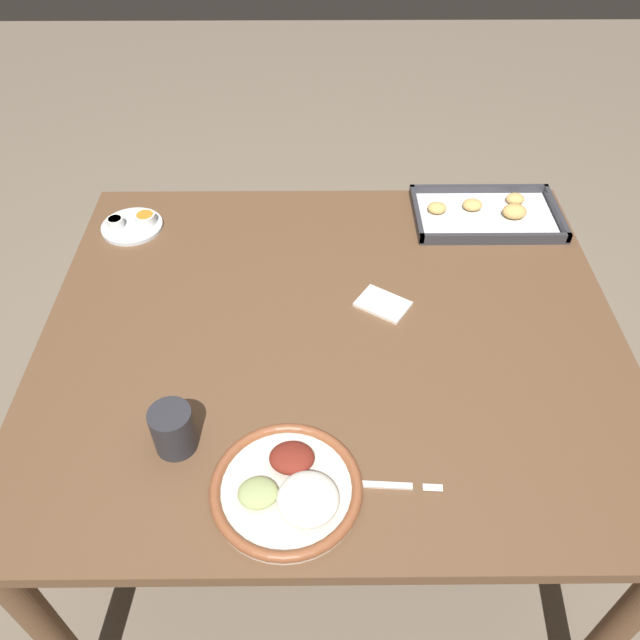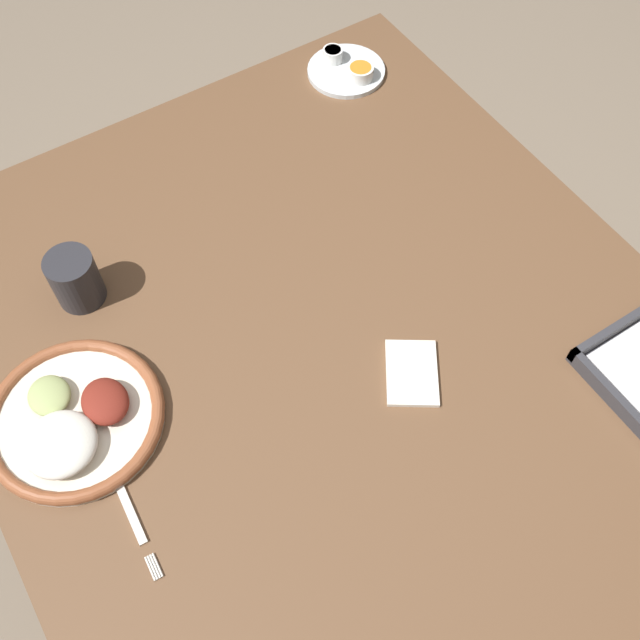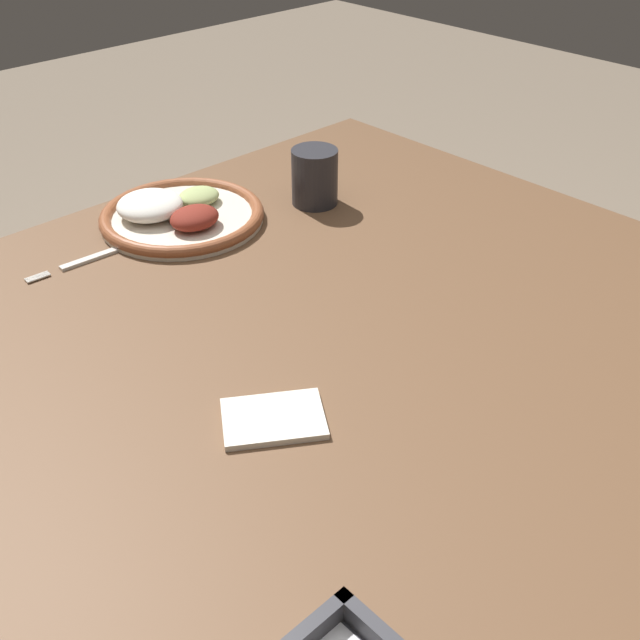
# 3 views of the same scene
# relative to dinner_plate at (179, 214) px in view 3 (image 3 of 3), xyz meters

# --- Properties ---
(dining_table) EXTENTS (1.27, 1.09, 0.75)m
(dining_table) POSITION_rel_dinner_plate_xyz_m (0.08, 0.39, -0.10)
(dining_table) COLOR brown
(dining_table) RESTS_ON ground_plane
(dinner_plate) EXTENTS (0.27, 0.27, 0.05)m
(dinner_plate) POSITION_rel_dinner_plate_xyz_m (0.00, 0.00, 0.00)
(dinner_plate) COLOR beige
(dinner_plate) RESTS_ON dining_table
(fork) EXTENTS (0.19, 0.02, 0.00)m
(fork) POSITION_rel_dinner_plate_xyz_m (0.16, 0.01, -0.01)
(fork) COLOR silver
(fork) RESTS_ON dining_table
(drinking_cup) EXTENTS (0.08, 0.08, 0.10)m
(drinking_cup) POSITION_rel_dinner_plate_xyz_m (-0.21, 0.10, 0.03)
(drinking_cup) COLOR #28282D
(drinking_cup) RESTS_ON dining_table
(napkin) EXTENTS (0.14, 0.13, 0.01)m
(napkin) POSITION_rel_dinner_plate_xyz_m (0.20, 0.47, -0.01)
(napkin) COLOR silver
(napkin) RESTS_ON dining_table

